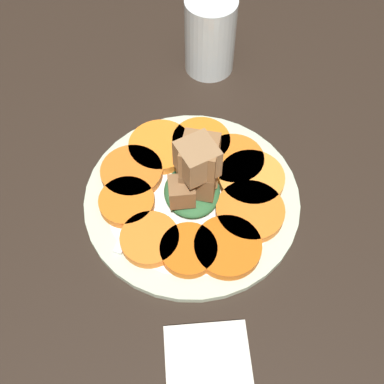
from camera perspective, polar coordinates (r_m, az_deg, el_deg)
The scene contains 15 objects.
table_slab at distance 66.75cm, azimuth 0.00°, elevation -1.44°, with size 120.00×120.00×2.00cm, color black.
plate at distance 65.45cm, azimuth 0.00°, elevation -0.75°, with size 29.19×29.19×1.05cm.
carrot_slice_0 at distance 61.18cm, azimuth -5.03°, elevation -5.58°, with size 7.50×7.50×1.39cm, color orange.
carrot_slice_1 at distance 60.27cm, azimuth -0.41°, elevation -6.88°, with size 7.22×7.22×1.39cm, color #D45F12.
carrot_slice_2 at distance 60.62cm, azimuth 4.25°, elevation -6.51°, with size 8.51×8.51×1.39cm, color #D55F13.
carrot_slice_3 at distance 63.36cm, azimuth 6.90°, elevation -2.29°, with size 9.02×9.02×1.39cm, color orange.
carrot_slice_4 at distance 66.18cm, azimuth 7.06°, elevation 1.58°, with size 9.00×9.00×1.39cm, color orange.
carrot_slice_5 at distance 67.75cm, azimuth 4.95°, elevation 3.77°, with size 8.50×8.50×1.39cm, color orange.
carrot_slice_6 at distance 69.53cm, azimuth 1.10°, elevation 5.97°, with size 8.34×8.34×1.39cm, color orange.
carrot_slice_7 at distance 69.13cm, azimuth -3.79°, elevation 5.40°, with size 9.00×9.00×1.39cm, color orange.
carrot_slice_8 at distance 66.83cm, azimuth -7.16°, elevation 2.35°, with size 8.56×8.56×1.39cm, color orange.
carrot_slice_9 at distance 64.23cm, azimuth -7.74°, elevation -1.17°, with size 7.40×7.40×1.39cm, color orange.
center_pile at distance 60.81cm, azimuth 0.38°, elevation 2.04°, with size 8.34×7.51×11.15cm.
fork at distance 65.74cm, azimuth -5.75°, elevation 0.46°, with size 18.60×8.37×0.40cm.
water_glass at distance 78.88cm, azimuth 2.15°, elevation 18.04°, with size 8.03×8.03×12.44cm.
Camera 1 is at (34.60, -2.86, 58.01)cm, focal length 45.00 mm.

